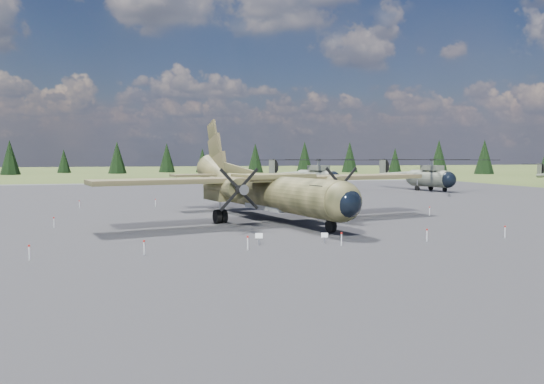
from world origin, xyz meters
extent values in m
plane|color=#54632C|center=(0.00, 0.00, 0.00)|extent=(500.00, 500.00, 0.00)
cube|color=slate|center=(0.00, 10.00, 0.00)|extent=(120.00, 120.00, 0.04)
cylinder|color=#37381E|center=(1.38, -0.53, 2.43)|extent=(7.14, 19.21, 2.96)
sphere|color=#37381E|center=(3.51, -9.80, 2.43)|extent=(3.48, 3.48, 2.90)
sphere|color=black|center=(3.64, -10.37, 2.38)|extent=(2.55, 2.55, 2.13)
cube|color=black|center=(3.13, -8.15, 3.22)|extent=(2.44, 2.12, 0.58)
cone|color=#37381E|center=(-1.41, 11.63, 3.54)|extent=(4.45, 7.73, 4.45)
cube|color=gray|center=(1.15, 0.50, 1.22)|extent=(3.38, 6.63, 0.53)
cube|color=#393C1F|center=(1.26, -0.01, 3.65)|extent=(30.69, 10.36, 0.37)
cube|color=#37381E|center=(1.26, -0.01, 3.88)|extent=(7.03, 5.13, 0.37)
cylinder|color=#37381E|center=(-3.30, -1.38, 3.06)|extent=(2.77, 5.71, 1.59)
cube|color=#37381E|center=(-3.49, -0.56, 2.38)|extent=(2.35, 3.86, 0.85)
cone|color=gray|center=(-2.53, -4.73, 3.06)|extent=(1.00, 1.11, 0.80)
cylinder|color=black|center=(-3.49, -0.56, 0.58)|extent=(1.17, 1.34, 1.16)
cylinder|color=#37381E|center=(5.97, 0.74, 3.06)|extent=(2.77, 5.71, 1.59)
cube|color=#37381E|center=(5.78, 1.57, 2.38)|extent=(2.35, 3.86, 0.85)
cone|color=gray|center=(6.74, -2.61, 3.06)|extent=(1.00, 1.11, 0.80)
cylinder|color=black|center=(5.78, 1.57, 0.58)|extent=(1.17, 1.34, 1.16)
cube|color=#37381E|center=(-0.51, 7.72, 4.18)|extent=(2.07, 7.85, 1.78)
cube|color=#393C1F|center=(-1.52, 12.15, 3.59)|extent=(10.41, 4.54, 0.23)
cylinder|color=gray|center=(3.23, -8.56, 1.35)|extent=(0.18, 0.18, 0.95)
cylinder|color=black|center=(3.23, -8.56, 0.58)|extent=(0.58, 1.05, 0.99)
cylinder|color=#676759|center=(18.45, 36.61, 1.99)|extent=(5.42, 8.18, 2.69)
sphere|color=black|center=(19.91, 33.03, 1.93)|extent=(3.22, 3.22, 2.47)
sphere|color=#676759|center=(16.98, 40.19, 1.99)|extent=(3.22, 3.22, 2.47)
cube|color=#676759|center=(18.61, 36.21, 3.71)|extent=(2.99, 3.88, 0.81)
cylinder|color=gray|center=(18.61, 36.21, 4.51)|extent=(0.50, 0.50, 1.07)
cylinder|color=#676759|center=(15.45, 43.92, 2.36)|extent=(4.31, 8.83, 1.54)
cube|color=#676759|center=(13.93, 47.65, 3.71)|extent=(0.79, 1.48, 2.58)
cylinder|color=black|center=(14.27, 47.80, 3.71)|extent=(1.12, 2.61, 2.79)
cylinder|color=black|center=(19.67, 33.63, 0.43)|extent=(0.56, 0.79, 0.73)
cylinder|color=black|center=(16.62, 37.26, 0.43)|extent=(0.62, 0.92, 0.86)
cylinder|color=gray|center=(16.62, 37.26, 0.99)|extent=(0.20, 0.20, 1.56)
cylinder|color=black|center=(19.30, 38.36, 0.43)|extent=(0.62, 0.92, 0.86)
cylinder|color=gray|center=(19.30, 38.36, 0.99)|extent=(0.20, 0.20, 1.56)
cylinder|color=#676759|center=(35.93, 31.53, 2.00)|extent=(4.24, 8.17, 2.70)
sphere|color=black|center=(36.73, 27.72, 1.94)|extent=(2.94, 2.94, 2.49)
sphere|color=#676759|center=(35.13, 35.33, 2.00)|extent=(2.94, 2.94, 2.49)
cube|color=#676759|center=(36.02, 31.11, 3.73)|extent=(2.51, 3.76, 0.81)
cylinder|color=gray|center=(36.02, 31.11, 4.54)|extent=(0.46, 0.46, 1.08)
cylinder|color=#676759|center=(34.30, 39.30, 2.38)|extent=(2.79, 9.21, 1.55)
cube|color=#676759|center=(33.47, 43.27, 3.73)|extent=(0.54, 1.53, 2.59)
cylinder|color=black|center=(33.84, 43.34, 3.73)|extent=(0.64, 2.76, 2.81)
cylinder|color=black|center=(36.60, 28.36, 0.43)|extent=(0.45, 0.78, 0.73)
cylinder|color=black|center=(34.24, 32.50, 0.43)|extent=(0.49, 0.91, 0.86)
cylinder|color=gray|center=(34.24, 32.50, 1.00)|extent=(0.18, 0.18, 1.57)
cylinder|color=black|center=(37.09, 33.10, 0.43)|extent=(0.49, 0.91, 0.86)
cylinder|color=gray|center=(37.09, 33.10, 1.00)|extent=(0.18, 0.18, 1.57)
cube|color=#676759|center=(67.59, 43.42, 3.07)|extent=(0.41, 1.26, 2.14)
cylinder|color=black|center=(67.90, 43.36, 3.07)|extent=(0.46, 2.29, 2.32)
cube|color=gray|center=(-2.90, -11.78, 0.29)|extent=(0.10, 0.10, 0.59)
cube|color=white|center=(-2.90, -11.84, 0.58)|extent=(0.51, 0.33, 0.33)
cube|color=gray|center=(1.29, -12.34, 0.27)|extent=(0.09, 0.09, 0.54)
cube|color=white|center=(1.29, -12.39, 0.53)|extent=(0.47, 0.28, 0.30)
cylinder|color=white|center=(-16.00, -13.50, 0.40)|extent=(0.07, 0.07, 0.80)
cylinder|color=red|center=(-16.00, -13.50, 0.80)|extent=(0.12, 0.12, 0.10)
cylinder|color=white|center=(-10.00, -13.50, 0.40)|extent=(0.07, 0.07, 0.80)
cylinder|color=red|center=(-10.00, -13.50, 0.80)|extent=(0.12, 0.12, 0.10)
cylinder|color=white|center=(-4.00, -13.50, 0.40)|extent=(0.07, 0.07, 0.80)
cylinder|color=red|center=(-4.00, -13.50, 0.80)|extent=(0.12, 0.12, 0.10)
cylinder|color=white|center=(2.00, -13.50, 0.40)|extent=(0.07, 0.07, 0.80)
cylinder|color=red|center=(2.00, -13.50, 0.80)|extent=(0.12, 0.12, 0.10)
cylinder|color=white|center=(8.00, -13.50, 0.40)|extent=(0.07, 0.07, 0.80)
cylinder|color=red|center=(8.00, -13.50, 0.80)|extent=(0.12, 0.12, 0.10)
cylinder|color=white|center=(14.00, -13.50, 0.40)|extent=(0.07, 0.07, 0.80)
cylinder|color=red|center=(14.00, -13.50, 0.80)|extent=(0.12, 0.12, 0.10)
cylinder|color=white|center=(-16.00, 16.00, 0.40)|extent=(0.07, 0.07, 0.80)
cylinder|color=red|center=(-16.00, 16.00, 0.80)|extent=(0.12, 0.12, 0.10)
cylinder|color=white|center=(-8.00, 16.00, 0.40)|extent=(0.07, 0.07, 0.80)
cylinder|color=red|center=(-8.00, 16.00, 0.80)|extent=(0.12, 0.12, 0.10)
cylinder|color=white|center=(0.00, 16.00, 0.40)|extent=(0.07, 0.07, 0.80)
cylinder|color=red|center=(0.00, 16.00, 0.80)|extent=(0.12, 0.12, 0.10)
cylinder|color=white|center=(8.00, 16.00, 0.40)|extent=(0.07, 0.07, 0.80)
cylinder|color=red|center=(8.00, 16.00, 0.80)|extent=(0.12, 0.12, 0.10)
cylinder|color=white|center=(16.00, 16.00, 0.40)|extent=(0.07, 0.07, 0.80)
cylinder|color=red|center=(16.00, 16.00, 0.80)|extent=(0.12, 0.12, 0.10)
cylinder|color=white|center=(-16.50, 0.00, 0.40)|extent=(0.07, 0.07, 0.80)
cylinder|color=red|center=(-16.50, 0.00, 0.80)|extent=(0.12, 0.12, 0.10)
cylinder|color=white|center=(16.50, 0.00, 0.40)|extent=(0.07, 0.07, 0.80)
cylinder|color=red|center=(16.50, 0.00, 0.80)|extent=(0.12, 0.12, 0.10)
cone|color=black|center=(97.46, 100.16, 5.42)|extent=(6.07, 6.07, 10.85)
cone|color=black|center=(84.46, 105.31, 5.41)|extent=(6.06, 6.06, 10.83)
cone|color=black|center=(77.06, 120.25, 4.21)|extent=(4.71, 4.71, 8.42)
cone|color=black|center=(64.35, 129.57, 5.37)|extent=(6.02, 6.02, 10.75)
cone|color=black|center=(49.90, 136.43, 5.44)|extent=(6.09, 6.09, 10.88)
cone|color=black|center=(31.22, 134.25, 5.05)|extent=(5.66, 5.66, 10.10)
cone|color=black|center=(13.93, 141.46, 4.18)|extent=(4.68, 4.68, 8.35)
cone|color=black|center=(1.88, 144.41, 5.08)|extent=(5.69, 5.69, 10.17)
cone|color=black|center=(-14.58, 134.42, 5.20)|extent=(5.83, 5.83, 10.41)
cone|color=black|center=(-32.03, 146.05, 3.97)|extent=(4.44, 4.44, 7.93)
cone|color=black|center=(-45.69, 131.50, 5.27)|extent=(5.91, 5.91, 10.55)
camera|label=1|loc=(-10.71, -44.05, 5.60)|focal=35.00mm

